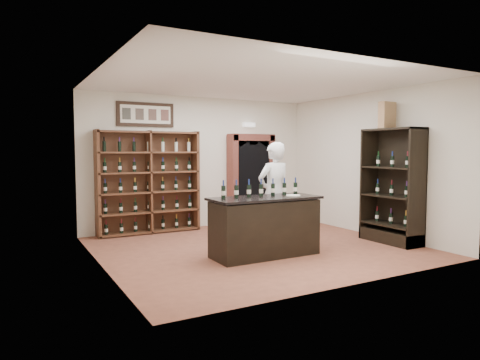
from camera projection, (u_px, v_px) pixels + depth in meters
name	position (u px, v px, depth m)	size (l,w,h in m)	color
floor	(256.00, 247.00, 7.85)	(5.50, 5.50, 0.00)	brown
ceiling	(257.00, 82.00, 7.64)	(5.50, 5.50, 0.00)	white
wall_back	(201.00, 162.00, 9.93)	(5.50, 0.04, 3.00)	silver
wall_left	(100.00, 169.00, 6.42)	(0.04, 5.00, 3.00)	silver
wall_right	(367.00, 164.00, 9.08)	(0.04, 5.00, 3.00)	silver
wine_shelf	(149.00, 182.00, 9.18)	(2.20, 0.38, 2.20)	#56301D
framed_picture	(146.00, 115.00, 9.20)	(1.25, 0.04, 0.52)	black
arched_doorway	(251.00, 177.00, 10.41)	(1.17, 0.35, 2.17)	black
emergency_light	(249.00, 125.00, 10.40)	(0.30, 0.10, 0.10)	white
tasting_counter	(265.00, 227.00, 7.20)	(1.88, 0.78, 1.00)	black
counter_bottle_0	(223.00, 192.00, 6.91)	(0.07, 0.07, 0.30)	black
counter_bottle_1	(236.00, 191.00, 7.03)	(0.07, 0.07, 0.30)	black
counter_bottle_2	(249.00, 191.00, 7.15)	(0.07, 0.07, 0.30)	black
counter_bottle_3	(261.00, 190.00, 7.26)	(0.07, 0.07, 0.30)	black
counter_bottle_4	(273.00, 189.00, 7.38)	(0.07, 0.07, 0.30)	black
counter_bottle_5	(284.00, 189.00, 7.50)	(0.07, 0.07, 0.30)	black
counter_bottle_6	(295.00, 188.00, 7.61)	(0.07, 0.07, 0.30)	black
side_cabinet	(393.00, 204.00, 8.24)	(0.48, 1.20, 2.20)	black
shopkeeper	(274.00, 193.00, 8.12)	(0.71, 0.46, 1.94)	white
plate	(293.00, 196.00, 7.29)	(0.24, 0.24, 0.02)	silver
wine_crate	(387.00, 115.00, 8.22)	(0.36, 0.15, 0.51)	tan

